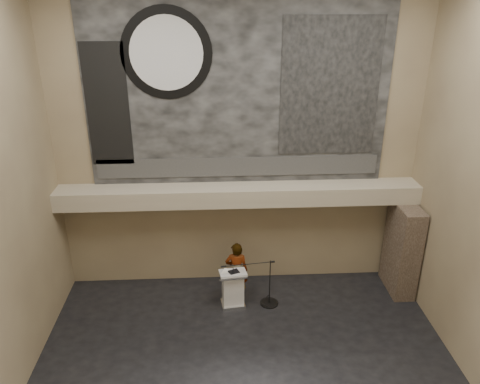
{
  "coord_description": "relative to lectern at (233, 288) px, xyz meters",
  "views": [
    {
      "loc": [
        -0.61,
        -8.21,
        8.19
      ],
      "look_at": [
        0.0,
        3.2,
        3.2
      ],
      "focal_mm": 35.0,
      "sensor_mm": 36.0,
      "label": 1
    }
  ],
  "objects": [
    {
      "name": "speaker_person",
      "position": [
        0.12,
        0.38,
        0.33
      ],
      "size": [
        0.68,
        0.49,
        1.76
      ],
      "primitive_type": "imported",
      "rotation": [
        0.0,
        0.0,
        3.03
      ],
      "color": "white",
      "rests_on": "floor"
    },
    {
      "name": "banner_clock_face",
      "position": [
        -1.57,
        1.32,
        6.15
      ],
      "size": [
        1.84,
        0.02,
        1.84
      ],
      "primitive_type": "cylinder",
      "rotation": [
        1.57,
        0.0,
        0.0
      ],
      "color": "silver",
      "rests_on": "banner"
    },
    {
      "name": "banner_building_print",
      "position": [
        2.63,
        1.34,
        5.25
      ],
      "size": [
        2.6,
        0.02,
        3.6
      ],
      "primitive_type": "cube",
      "color": "black",
      "rests_on": "banner"
    },
    {
      "name": "papers",
      "position": [
        -0.17,
        0.01,
        0.55
      ],
      "size": [
        0.32,
        0.37,
        0.0
      ],
      "primitive_type": "cube",
      "rotation": [
        0.0,
        0.0,
        -0.4
      ],
      "color": "white",
      "rests_on": "lectern"
    },
    {
      "name": "banner",
      "position": [
        0.23,
        1.38,
        5.15
      ],
      "size": [
        8.0,
        0.05,
        5.0
      ],
      "primitive_type": "cube",
      "color": "black",
      "rests_on": "wall_back"
    },
    {
      "name": "floor",
      "position": [
        0.23,
        -2.59,
        -0.55
      ],
      "size": [
        10.0,
        10.0,
        0.0
      ],
      "primitive_type": "plane",
      "color": "black",
      "rests_on": "ground"
    },
    {
      "name": "lectern",
      "position": [
        0.0,
        0.0,
        0.0
      ],
      "size": [
        0.78,
        0.6,
        1.14
      ],
      "rotation": [
        0.0,
        0.0,
        0.12
      ],
      "color": "silver",
      "rests_on": "floor"
    },
    {
      "name": "stone_pier",
      "position": [
        4.88,
        0.56,
        0.8
      ],
      "size": [
        0.6,
        1.4,
        2.7
      ],
      "primitive_type": "cube",
      "color": "#3D2F25",
      "rests_on": "floor"
    },
    {
      "name": "wall_front",
      "position": [
        0.23,
        -6.59,
        3.7
      ],
      "size": [
        10.0,
        0.02,
        8.5
      ],
      "primitive_type": "cube",
      "color": "#78654C",
      "rests_on": "floor"
    },
    {
      "name": "sprinkler_left",
      "position": [
        -1.37,
        0.96,
        2.12
      ],
      "size": [
        0.04,
        0.04,
        0.06
      ],
      "primitive_type": "cylinder",
      "color": "#B2893D",
      "rests_on": "soffit"
    },
    {
      "name": "sprinkler_right",
      "position": [
        2.13,
        0.96,
        2.12
      ],
      "size": [
        0.04,
        0.04,
        0.06
      ],
      "primitive_type": "cylinder",
      "color": "#B2893D",
      "rests_on": "soffit"
    },
    {
      "name": "banner_text_strip",
      "position": [
        0.23,
        1.34,
        3.1
      ],
      "size": [
        7.76,
        0.02,
        0.55
      ],
      "primitive_type": "cube",
      "color": "#2F2F2F",
      "rests_on": "banner"
    },
    {
      "name": "banner_brick_print",
      "position": [
        -3.17,
        1.34,
        4.85
      ],
      "size": [
        1.1,
        0.02,
        3.2
      ],
      "primitive_type": "cube",
      "color": "black",
      "rests_on": "banner"
    },
    {
      "name": "soffit",
      "position": [
        0.23,
        1.01,
        2.4
      ],
      "size": [
        10.0,
        0.8,
        0.5
      ],
      "primitive_type": "cube",
      "color": "tan",
      "rests_on": "wall_back"
    },
    {
      "name": "banner_clock_rim",
      "position": [
        -1.57,
        1.34,
        6.15
      ],
      "size": [
        2.3,
        0.02,
        2.3
      ],
      "primitive_type": "cylinder",
      "rotation": [
        1.57,
        0.0,
        0.0
      ],
      "color": "black",
      "rests_on": "banner"
    },
    {
      "name": "wall_back",
      "position": [
        0.23,
        1.41,
        3.7
      ],
      "size": [
        10.0,
        0.02,
        8.5
      ],
      "primitive_type": "cube",
      "color": "#78654C",
      "rests_on": "floor"
    },
    {
      "name": "mic_stand",
      "position": [
        0.97,
        -0.0,
        -0.33
      ],
      "size": [
        1.61,
        0.52,
        1.41
      ],
      "rotation": [
        0.0,
        0.0,
        0.12
      ],
      "color": "black",
      "rests_on": "floor"
    },
    {
      "name": "binder",
      "position": [
        0.03,
        -0.05,
        0.56
      ],
      "size": [
        0.33,
        0.31,
        0.04
      ],
      "primitive_type": "cube",
      "rotation": [
        0.0,
        0.0,
        0.4
      ],
      "color": "black",
      "rests_on": "lectern"
    }
  ]
}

